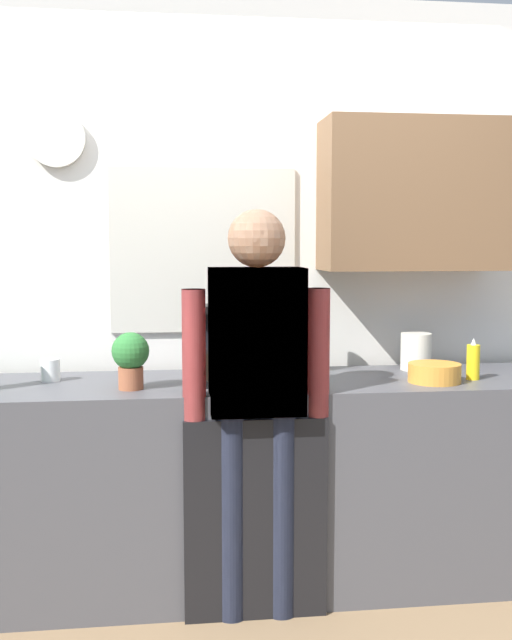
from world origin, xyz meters
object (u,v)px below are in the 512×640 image
coffee_maker (209,348)px  potted_plant (131,357)px  dish_soap (473,361)px  cup_terracotta_mug (280,362)px  bottle_green_wine (315,339)px  cup_white_mug (50,370)px  person_guest (257,380)px  person_at_sink (257,380)px  mixing_bowl (434,373)px  storage_canister (416,351)px

coffee_maker → potted_plant: 0.33m
coffee_maker → dish_soap: size_ratio=1.83×
cup_terracotta_mug → dish_soap: size_ratio=0.51×
bottle_green_wine → potted_plant: bearing=-158.7°
dish_soap → cup_white_mug: bearing=174.2°
dish_soap → person_guest: (-0.96, -0.21, -0.02)m
dish_soap → person_guest: size_ratio=0.11×
coffee_maker → cup_terracotta_mug: size_ratio=3.59×
person_guest → coffee_maker: bearing=-51.4°
bottle_green_wine → person_guest: (-0.33, -0.50, -0.09)m
potted_plant → person_guest: (0.49, -0.18, -0.07)m
cup_terracotta_mug → person_at_sink: person_at_sink is taller
mixing_bowl → storage_canister: bearing=85.0°
cup_terracotta_mug → bottle_green_wine: bearing=-4.7°
bottle_green_wine → mixing_bowl: size_ratio=1.36×
mixing_bowl → person_at_sink: bearing=-167.5°
coffee_maker → cup_white_mug: bearing=169.3°
person_guest → potted_plant: bearing=-13.4°
mixing_bowl → person_at_sink: 0.80m
coffee_maker → mixing_bowl: (0.94, -0.10, -0.11)m
cup_white_mug → potted_plant: bearing=-32.0°
dish_soap → person_guest: 0.99m
cup_white_mug → storage_canister: 1.64m
mixing_bowl → cup_terracotta_mug: bearing=150.7°
coffee_maker → person_guest: 0.33m
dish_soap → storage_canister: 0.31m
bottle_green_wine → person_at_sink: person_at_sink is taller
coffee_maker → bottle_green_wine: 0.55m
storage_canister → cup_white_mug: bearing=-177.0°
cup_terracotta_mug → person_at_sink: 0.54m
coffee_maker → person_at_sink: (0.17, -0.27, -0.09)m
person_guest → bottle_green_wine: bearing=-116.8°
potted_plant → storage_canister: size_ratio=1.35×
cup_terracotta_mug → person_guest: (-0.17, -0.51, 0.01)m
bottle_green_wine → potted_plant: 0.88m
mixing_bowl → storage_canister: (0.03, 0.31, 0.05)m
potted_plant → dish_soap: size_ratio=1.28×
cup_terracotta_mug → person_guest: 0.54m
storage_canister → person_at_sink: size_ratio=0.11×
cup_white_mug → cup_terracotta_mug: cup_white_mug is taller
cup_terracotta_mug → person_at_sink: bearing=-108.7°
coffee_maker → mixing_bowl: 0.95m
person_guest → mixing_bowl: bearing=-160.7°
mixing_bowl → bottle_green_wine: bearing=143.8°
coffee_maker → cup_white_mug: (-0.66, 0.13, -0.10)m
coffee_maker → person_guest: size_ratio=0.21×
coffee_maker → person_at_sink: 0.33m
bottle_green_wine → person_at_sink: 0.60m
cup_white_mug → storage_canister: storage_canister is taller
dish_soap → person_at_sink: (-0.96, -0.21, -0.02)m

